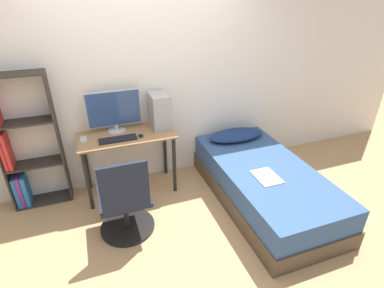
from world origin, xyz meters
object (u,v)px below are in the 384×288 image
(bookshelf, at_px, (20,150))
(bed, at_px, (263,184))
(keyboard, at_px, (118,139))
(pc_tower, at_px, (160,111))
(office_chair, at_px, (126,206))
(monitor, at_px, (114,110))

(bookshelf, height_order, bed, bookshelf)
(keyboard, distance_m, pc_tower, 0.60)
(office_chair, distance_m, monitor, 1.11)
(bookshelf, relative_size, bed, 0.77)
(monitor, height_order, pc_tower, monitor)
(bookshelf, bearing_deg, keyboard, -13.45)
(office_chair, height_order, pc_tower, pc_tower)
(keyboard, xyz_separation_m, pc_tower, (0.53, 0.19, 0.20))
(bookshelf, xyz_separation_m, office_chair, (0.96, -0.87, -0.36))
(bookshelf, relative_size, office_chair, 1.66)
(bookshelf, height_order, monitor, bookshelf)
(pc_tower, bearing_deg, keyboard, -160.74)
(bed, bearing_deg, keyboard, 157.53)
(bookshelf, distance_m, monitor, 1.09)
(keyboard, bearing_deg, bed, -22.47)
(bookshelf, xyz_separation_m, pc_tower, (1.56, -0.06, 0.27))
(keyboard, bearing_deg, bookshelf, 166.55)
(bed, height_order, keyboard, keyboard)
(keyboard, height_order, pc_tower, pc_tower)
(bookshelf, relative_size, keyboard, 3.72)
(bookshelf, xyz_separation_m, keyboard, (1.02, -0.24, 0.08))
(office_chair, height_order, bed, office_chair)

